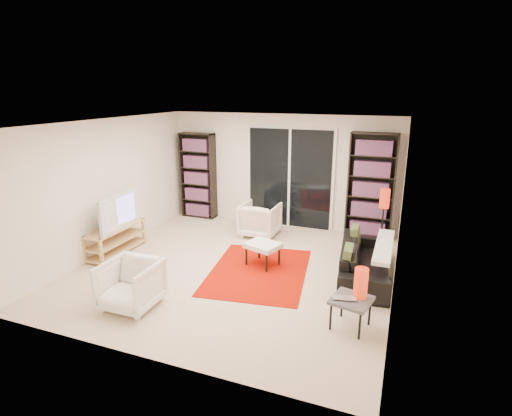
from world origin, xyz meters
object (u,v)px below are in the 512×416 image
(side_table, at_px, (351,302))
(armchair_back, at_px, (260,220))
(floor_lamp, at_px, (384,206))
(armchair_front, at_px, (131,285))
(tv_stand, at_px, (116,239))
(ottoman, at_px, (263,246))
(bookshelf_left, at_px, (198,176))
(bookshelf_right, at_px, (371,186))
(sofa, at_px, (365,261))

(side_table, bearing_deg, armchair_back, 129.19)
(floor_lamp, bearing_deg, armchair_front, -135.25)
(tv_stand, height_order, ottoman, tv_stand)
(tv_stand, relative_size, floor_lamp, 1.01)
(bookshelf_left, height_order, ottoman, bookshelf_left)
(ottoman, bearing_deg, armchair_front, -122.52)
(bookshelf_right, height_order, ottoman, bookshelf_right)
(bookshelf_right, distance_m, ottoman, 2.65)
(bookshelf_left, bearing_deg, ottoman, -41.36)
(armchair_back, bearing_deg, floor_lamp, 175.23)
(bookshelf_right, bearing_deg, ottoman, -126.54)
(tv_stand, bearing_deg, bookshelf_left, 81.77)
(sofa, distance_m, armchair_back, 2.51)
(bookshelf_right, height_order, armchair_front, bookshelf_right)
(sofa, bearing_deg, floor_lamp, -16.05)
(armchair_back, height_order, ottoman, armchair_back)
(bookshelf_left, bearing_deg, side_table, -40.51)
(tv_stand, height_order, armchair_front, armchair_front)
(tv_stand, distance_m, sofa, 4.39)
(sofa, relative_size, ottoman, 2.88)
(armchair_back, relative_size, armchair_front, 1.02)
(sofa, relative_size, armchair_back, 2.53)
(sofa, distance_m, side_table, 1.53)
(tv_stand, relative_size, armchair_front, 1.72)
(armchair_front, bearing_deg, sofa, 35.46)
(bookshelf_right, distance_m, armchair_back, 2.30)
(sofa, bearing_deg, armchair_front, 120.32)
(sofa, xyz_separation_m, side_table, (-0.00, -1.52, 0.08))
(armchair_front, distance_m, ottoman, 2.27)
(bookshelf_right, distance_m, tv_stand, 4.95)
(ottoman, distance_m, floor_lamp, 2.23)
(bookshelf_left, distance_m, floor_lamp, 4.27)
(bookshelf_left, xyz_separation_m, bookshelf_right, (3.85, -0.00, 0.07))
(bookshelf_right, height_order, floor_lamp, bookshelf_right)
(bookshelf_left, xyz_separation_m, side_table, (3.99, -3.41, -0.62))
(ottoman, bearing_deg, bookshelf_left, 138.64)
(bookshelf_left, height_order, armchair_front, bookshelf_left)
(ottoman, relative_size, floor_lamp, 0.52)
(armchair_front, xyz_separation_m, ottoman, (1.22, 1.92, 0.01))
(bookshelf_right, bearing_deg, sofa, -85.74)
(ottoman, xyz_separation_m, side_table, (1.66, -1.36, 0.01))
(bookshelf_right, xyz_separation_m, armchair_back, (-2.07, -0.70, -0.71))
(tv_stand, height_order, armchair_back, armchair_back)
(armchair_back, xyz_separation_m, armchair_front, (-0.67, -3.27, -0.01))
(bookshelf_right, height_order, sofa, bookshelf_right)
(bookshelf_left, bearing_deg, tv_stand, -98.23)
(bookshelf_right, xyz_separation_m, side_table, (0.14, -3.41, -0.70))
(armchair_front, relative_size, ottoman, 1.12)
(armchair_front, distance_m, floor_lamp, 4.35)
(bookshelf_right, relative_size, ottoman, 3.22)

